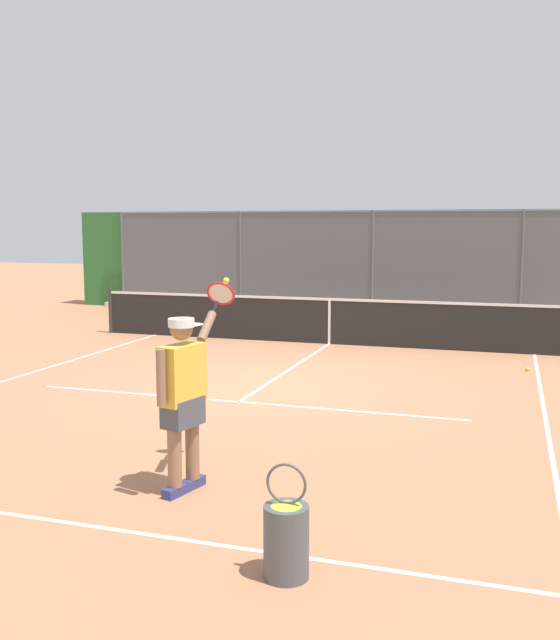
{
  "coord_description": "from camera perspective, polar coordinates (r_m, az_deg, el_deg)",
  "views": [
    {
      "loc": [
        -3.54,
        10.27,
        2.44
      ],
      "look_at": [
        -0.3,
        0.27,
        1.05
      ],
      "focal_mm": 40.01,
      "sensor_mm": 36.0,
      "label": 1
    }
  ],
  "objects": [
    {
      "name": "fence_backdrop",
      "position": [
        19.95,
        7.74,
        4.52
      ],
      "size": [
        18.2,
        1.37,
        2.86
      ],
      "color": "#565B60",
      "rests_on": "ground"
    },
    {
      "name": "court_line_markings",
      "position": [
        9.75,
        -3.96,
        -6.96
      ],
      "size": [
        8.13,
        9.48,
        0.01
      ],
      "color": "white",
      "rests_on": "ground"
    },
    {
      "name": "ball_basket",
      "position": [
        5.17,
        0.5,
        -16.92
      ],
      "size": [
        0.32,
        0.32,
        0.83
      ],
      "color": "#4C5156",
      "rests_on": "ground"
    },
    {
      "name": "tennis_player",
      "position": [
        6.58,
        -7.73,
        -5.66
      ],
      "size": [
        0.34,
        1.39,
        1.91
      ],
      "rotation": [
        0.0,
        0.0,
        -1.82
      ],
      "color": "navy",
      "rests_on": "ground"
    },
    {
      "name": "ground_plane",
      "position": [
        11.13,
        -1.03,
        -5.13
      ],
      "size": [
        60.0,
        60.0,
        0.0
      ],
      "primitive_type": "plane",
      "color": "#B27551"
    },
    {
      "name": "tennis_ball_near_baseline",
      "position": [
        12.82,
        19.19,
        -3.72
      ],
      "size": [
        0.07,
        0.07,
        0.07
      ],
      "primitive_type": "sphere",
      "color": "#CCDB33",
      "rests_on": "ground"
    },
    {
      "name": "tennis_net",
      "position": [
        14.82,
        3.98,
        -0.04
      ],
      "size": [
        10.44,
        0.09,
        1.07
      ],
      "color": "#2D2D2D",
      "rests_on": "ground"
    }
  ]
}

